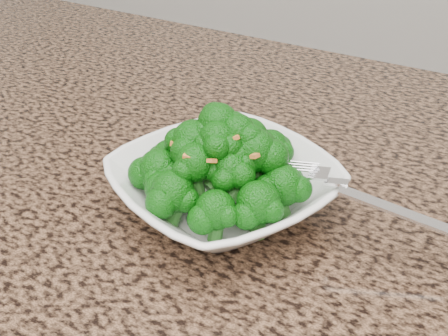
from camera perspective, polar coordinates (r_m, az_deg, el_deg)
The scene contains 5 objects.
granite_counter at distance 0.58m, azimuth -3.91°, elevation -6.17°, with size 1.64×1.04×0.03m, color brown.
bowl at distance 0.57m, azimuth 0.00°, elevation -2.03°, with size 0.21×0.21×0.05m, color white.
broccoli_pile at distance 0.53m, azimuth 0.00°, elevation 3.65°, with size 0.19×0.19×0.08m, color #0D5D0A, non-canonical shape.
garlic_topping at distance 0.52m, azimuth 0.00°, elevation 7.63°, with size 0.11×0.11×0.01m, color orange, non-canonical shape.
fork at distance 0.53m, azimuth 11.76°, elevation -1.54°, with size 0.18×0.03×0.01m, color silver, non-canonical shape.
Camera 1 is at (0.26, -0.07, 1.25)m, focal length 45.00 mm.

